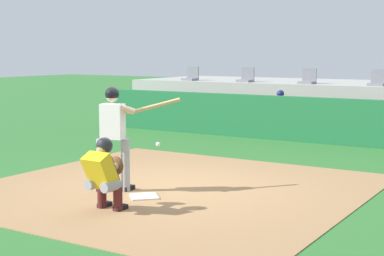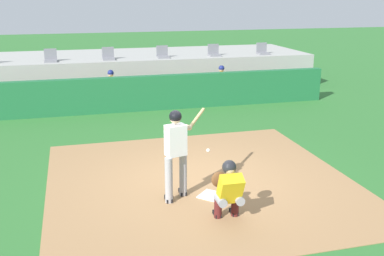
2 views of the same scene
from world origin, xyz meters
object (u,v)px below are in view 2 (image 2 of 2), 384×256
Objects in this scene: home_plate at (211,196)px; stadium_seat_1 at (51,58)px; stadium_seat_4 at (214,53)px; stadium_seat_3 at (163,54)px; dugout_player_1 at (222,82)px; catcher_crouched at (228,188)px; batter_at_plate at (177,149)px; stadium_seat_2 at (108,56)px; stadium_seat_5 at (262,51)px; dugout_player_0 at (112,88)px.

stadium_seat_1 reaches higher than home_plate.
stadium_seat_3 is at bearing 180.00° from stadium_seat_4.
stadium_seat_1 reaches higher than dugout_player_1.
catcher_crouched is at bearing -106.24° from stadium_seat_4.
catcher_crouched is 11.66m from stadium_seat_1.
catcher_crouched is (0.68, -1.07, -0.43)m from batter_at_plate.
stadium_seat_3 is at bearing 0.00° from stadium_seat_2.
stadium_seat_1 and stadium_seat_3 have the same top height.
stadium_seat_5 is at bearing 64.10° from catcher_crouched.
dugout_player_0 reaches higher than home_plate.
batter_at_plate is 1.39× the size of dugout_player_0.
batter_at_plate is 3.76× the size of stadium_seat_5.
batter_at_plate is 10.25m from stadium_seat_3.
stadium_seat_2 is at bearing 180.00° from stadium_seat_5.
stadium_seat_3 is at bearing 83.92° from home_plate.
stadium_seat_5 reaches higher than catcher_crouched.
stadium_seat_1 is 2.17m from stadium_seat_2.
stadium_seat_4 is 2.17m from stadium_seat_5.
home_plate is at bearing -72.29° from stadium_seat_1.
catcher_crouched reaches higher than home_plate.
catcher_crouched is 3.56× the size of stadium_seat_3.
dugout_player_1 is 6.58m from stadium_seat_1.
stadium_seat_1 is (-2.57, 10.09, 0.50)m from batter_at_plate.
batter_at_plate is 1.39× the size of dugout_player_1.
dugout_player_1 is 2.71× the size of stadium_seat_3.
dugout_player_1 is (4.13, 0.00, 0.00)m from dugout_player_0.
catcher_crouched is at bearing -90.03° from home_plate.
stadium_seat_2 is (-4.03, 2.03, 0.86)m from dugout_player_1.
stadium_seat_1 is 1.00× the size of stadium_seat_2.
stadium_seat_4 is at bearing 72.29° from home_plate.
catcher_crouched is at bearing -73.76° from stadium_seat_1.
catcher_crouched is 11.66m from stadium_seat_4.
stadium_seat_5 is (6.09, 10.09, 0.50)m from batter_at_plate.
stadium_seat_1 is (-3.25, 10.18, 1.51)m from home_plate.
catcher_crouched is 3.56× the size of stadium_seat_5.
batter_at_plate is 11.79m from stadium_seat_5.
stadium_seat_2 is at bearing 180.00° from stadium_seat_4.
stadium_seat_2 is (-1.08, 11.16, 0.93)m from catcher_crouched.
dugout_player_1 is at bearing 72.09° from catcher_crouched.
stadium_seat_3 is (1.08, 11.16, 0.93)m from catcher_crouched.
stadium_seat_3 is (1.76, 10.09, 0.50)m from batter_at_plate.
stadium_seat_3 is (1.08, 10.18, 1.51)m from home_plate.
catcher_crouched is 11.25m from stadium_seat_3.
catcher_crouched is 3.56× the size of stadium_seat_1.
home_plate is at bearing -81.72° from dugout_player_0.
stadium_seat_2 is at bearing 180.00° from stadium_seat_3.
dugout_player_1 is 2.89m from stadium_seat_3.
stadium_seat_2 is at bearing 0.00° from stadium_seat_1.
stadium_seat_1 is 6.50m from stadium_seat_4.
stadium_seat_2 is 4.33m from stadium_seat_4.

